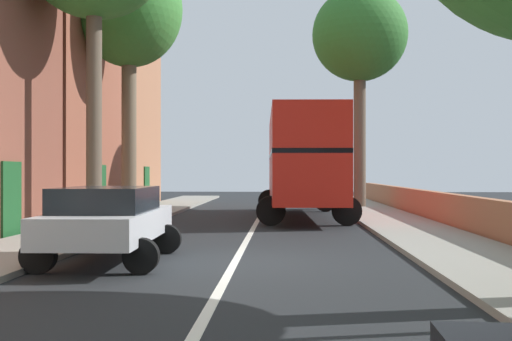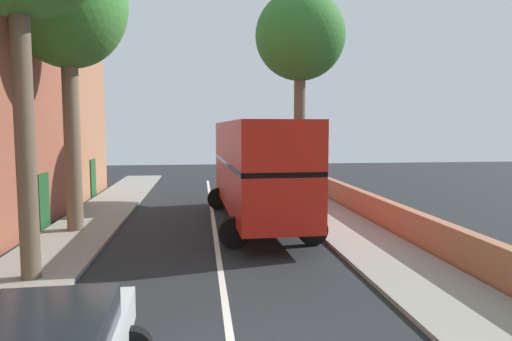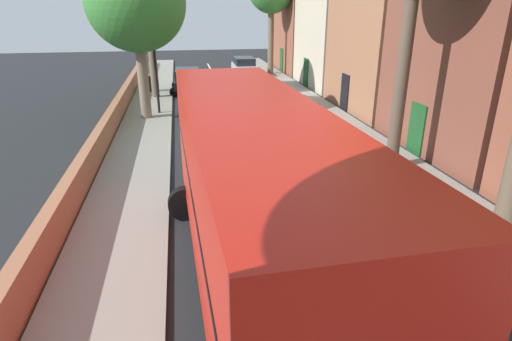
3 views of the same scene
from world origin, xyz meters
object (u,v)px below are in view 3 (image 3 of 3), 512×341
parked_car_black_right_1 (187,79)px  parked_car_silver_left_2 (296,113)px  double_decker_bus (254,190)px  litter_bin_right (147,83)px  parked_car_silver_left_0 (244,66)px  street_tree_right_5 (136,3)px  lamppost_right (154,45)px

parked_car_black_right_1 → parked_car_silver_left_2: bearing=114.5°
double_decker_bus → litter_bin_right: size_ratio=9.05×
parked_car_silver_left_0 → litter_bin_right: parked_car_silver_left_0 is taller
street_tree_right_5 → litter_bin_right: bearing=-87.2°
double_decker_bus → parked_car_silver_left_2: (-4.20, -11.94, -1.47)m
parked_car_silver_left_0 → street_tree_right_5: size_ratio=0.55×
parked_car_silver_left_2 → litter_bin_right: size_ratio=3.76×
double_decker_bus → lamppost_right: (2.60, -16.46, 1.45)m
parked_car_silver_left_0 → street_tree_right_5: street_tree_right_5 is taller
parked_car_silver_left_0 → parked_car_black_right_1: parked_car_silver_left_0 is taller
parked_car_black_right_1 → parked_car_silver_left_2: 12.04m
lamppost_right → parked_car_silver_left_2: bearing=146.3°
parked_car_silver_left_2 → litter_bin_right: bearing=-55.0°
double_decker_bus → parked_car_silver_left_0: size_ratio=2.29×
street_tree_right_5 → litter_bin_right: (0.37, -7.58, -5.23)m
parked_car_silver_left_0 → litter_bin_right: 9.65m
lamppost_right → litter_bin_right: lamppost_right is taller
street_tree_right_5 → lamppost_right: 2.42m
parked_car_black_right_1 → litter_bin_right: 2.82m
double_decker_bus → parked_car_silver_left_2: bearing=-109.4°
double_decker_bus → lamppost_right: 16.73m
street_tree_right_5 → lamppost_right: street_tree_right_5 is taller
parked_car_black_right_1 → double_decker_bus: bearing=92.0°
lamppost_right → parked_car_silver_left_0: bearing=-119.0°
parked_car_silver_left_2 → litter_bin_right: (7.80, -11.14, -0.18)m
parked_car_silver_left_2 → lamppost_right: bearing=-33.7°
parked_car_silver_left_2 → litter_bin_right: parked_car_silver_left_2 is taller
street_tree_right_5 → parked_car_black_right_1: bearing=-108.2°
parked_car_silver_left_0 → lamppost_right: size_ratio=0.72×
double_decker_bus → parked_car_silver_left_2: size_ratio=2.41×
parked_car_black_right_1 → street_tree_right_5: 9.25m
parked_car_silver_left_2 → parked_car_black_right_1: bearing=-65.5°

